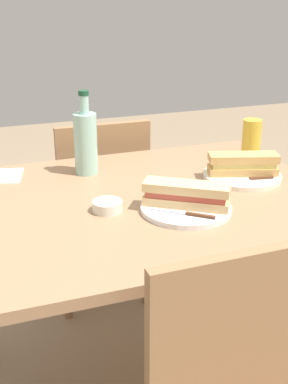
# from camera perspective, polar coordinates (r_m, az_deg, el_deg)

# --- Properties ---
(dining_table) EXTENTS (1.16, 0.89, 0.76)m
(dining_table) POSITION_cam_1_polar(r_m,az_deg,el_deg) (1.55, 0.00, -4.53)
(dining_table) COLOR #997251
(dining_table) RESTS_ON ground
(chair_near) EXTENTS (0.41, 0.41, 0.86)m
(chair_near) POSITION_cam_1_polar(r_m,az_deg,el_deg) (2.18, -5.06, -1.05)
(chair_near) COLOR #936B47
(chair_near) RESTS_ON ground
(plate_near) EXTENTS (0.26, 0.26, 0.01)m
(plate_near) POSITION_cam_1_polar(r_m,az_deg,el_deg) (1.42, 4.77, -1.84)
(plate_near) COLOR white
(plate_near) RESTS_ON dining_table
(baguette_sandwich_near) EXTENTS (0.24, 0.19, 0.07)m
(baguette_sandwich_near) POSITION_cam_1_polar(r_m,az_deg,el_deg) (1.40, 4.82, -0.29)
(baguette_sandwich_near) COLOR #DBB77A
(baguette_sandwich_near) RESTS_ON plate_near
(knife_near) EXTENTS (0.14, 0.13, 0.01)m
(knife_near) POSITION_cam_1_polar(r_m,az_deg,el_deg) (1.36, 4.84, -2.46)
(knife_near) COLOR silver
(knife_near) RESTS_ON plate_near
(plate_far) EXTENTS (0.26, 0.26, 0.01)m
(plate_far) POSITION_cam_1_polar(r_m,az_deg,el_deg) (1.69, 11.04, 1.81)
(plate_far) COLOR silver
(plate_far) RESTS_ON dining_table
(baguette_sandwich_far) EXTENTS (0.23, 0.14, 0.07)m
(baguette_sandwich_far) POSITION_cam_1_polar(r_m,az_deg,el_deg) (1.67, 11.14, 3.15)
(baguette_sandwich_far) COLOR tan
(baguette_sandwich_far) RESTS_ON plate_far
(knife_far) EXTENTS (0.18, 0.04, 0.01)m
(knife_far) POSITION_cam_1_polar(r_m,az_deg,el_deg) (1.64, 11.87, 1.48)
(knife_far) COLOR silver
(knife_far) RESTS_ON plate_far
(water_bottle) EXTENTS (0.08, 0.08, 0.28)m
(water_bottle) POSITION_cam_1_polar(r_m,az_deg,el_deg) (1.68, -6.63, 5.69)
(water_bottle) COLOR #99C6B7
(water_bottle) RESTS_ON dining_table
(beer_glass) EXTENTS (0.07, 0.07, 0.14)m
(beer_glass) POSITION_cam_1_polar(r_m,az_deg,el_deg) (1.88, 12.07, 5.89)
(beer_glass) COLOR gold
(beer_glass) RESTS_ON dining_table
(olive_bowl) EXTENTS (0.08, 0.08, 0.03)m
(olive_bowl) POSITION_cam_1_polar(r_m,az_deg,el_deg) (1.41, -4.16, -1.60)
(olive_bowl) COLOR silver
(olive_bowl) RESTS_ON dining_table
(paper_napkin) EXTENTS (0.17, 0.17, 0.00)m
(paper_napkin) POSITION_cam_1_polar(r_m,az_deg,el_deg) (1.74, -15.99, 1.73)
(paper_napkin) COLOR white
(paper_napkin) RESTS_ON dining_table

